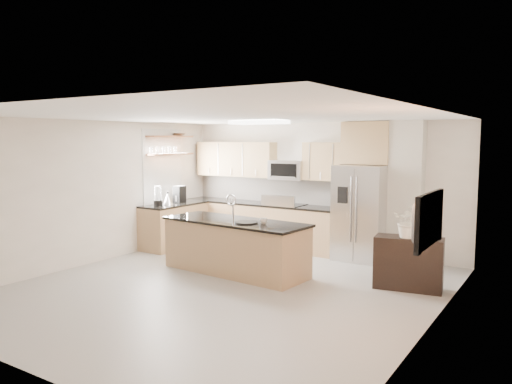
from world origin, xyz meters
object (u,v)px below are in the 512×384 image
Objects in this scene: range at (285,226)px; kettle at (168,199)px; island at (235,246)px; cup at (263,221)px; television at (419,219)px; refrigerator at (361,213)px; coffee_maker at (179,195)px; bowl at (179,134)px; microwave at (288,170)px; flower_vase at (409,213)px; credenza at (408,263)px; blender at (158,197)px; platter at (246,222)px.

kettle is (-2.02, -1.30, 0.57)m from range.
island reaches higher than cup.
range is 9.15× the size of cup.
television reaches higher than range.
refrigerator reaches higher than kettle.
coffee_maker is 6.05m from television.
television is at bearing -41.64° from range.
island is 8.24× the size of bowl.
microwave is 0.43× the size of refrigerator.
television reaches higher than cup.
credenza is at bearing 96.14° from flower_vase.
range is 3.38m from flower_vase.
microwave is 3.40m from flower_vase.
credenza is 1.31× the size of flower_vase.
refrigerator is 6.43× the size of kettle.
bowl is 6.35m from television.
kettle is (-3.68, -1.25, 0.15)m from refrigerator.
coffee_maker reaches higher than credenza.
microwave is 2.46m from cup.
kettle is at bearing -80.81° from coffee_maker.
coffee_maker is (-0.07, 0.43, 0.05)m from kettle.
refrigerator reaches higher than coffee_maker.
blender is at bearing 171.75° from island.
blender is 0.67m from coffee_maker.
blender is 5.81m from television.
platter is (0.49, -2.17, 0.43)m from range.
refrigerator is 3.90m from kettle.
microwave is 2.49m from island.
credenza is at bearing 17.13° from cup.
range is 2.29m from cup.
credenza is at bearing 18.58° from television.
island is at bearing -126.16° from refrigerator.
kettle is at bearing -147.28° from range.
cup is (0.78, -2.23, -0.69)m from microwave.
island is (-1.47, -2.01, -0.44)m from refrigerator.
refrigerator is 14.29× the size of cup.
television is at bearing -13.08° from island.
flower_vase reaches higher than kettle.
blender is (-3.73, -1.49, 0.21)m from refrigerator.
cup is 2.91m from blender.
refrigerator is 2.35× the size of flower_vase.
bowl reaches higher than blender.
bowl reaches higher than kettle.
island is at bearing -84.70° from range.
flower_vase is (5.05, -0.62, 0.08)m from coffee_maker.
cup reaches higher than platter.
range is 2.97× the size of platter.
refrigerator reaches higher than television.
blender is at bearing 74.15° from television.
platter is 0.95× the size of blender.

